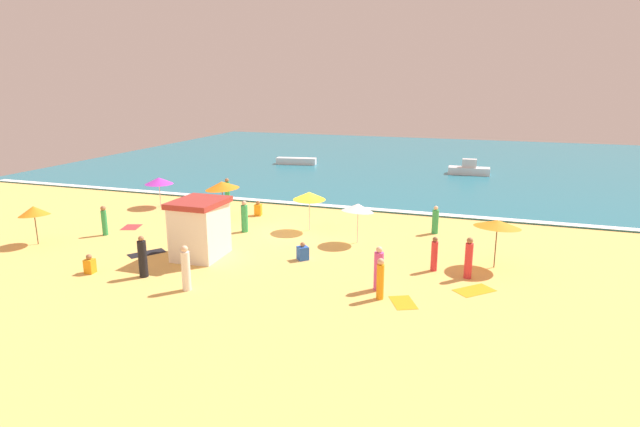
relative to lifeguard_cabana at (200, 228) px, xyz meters
name	(u,v)px	position (x,y,z in m)	size (l,w,h in m)	color
ground_plane	(294,233)	(2.71, 5.17, -1.40)	(60.00, 60.00, 0.00)	#EDBC60
ocean_water	(394,160)	(2.71, 33.17, -1.35)	(60.00, 44.00, 0.10)	teal
wave_breaker_foam	(329,206)	(2.71, 11.47, -1.29)	(57.00, 0.70, 0.01)	white
lifeguard_cabana	(200,228)	(0.00, 0.00, 0.00)	(2.18, 2.65, 2.75)	white
beach_umbrella_0	(309,196)	(3.34, 5.87, 0.57)	(2.45, 2.45, 2.21)	silver
beach_umbrella_1	(498,224)	(13.19, 2.90, 0.63)	(2.64, 2.65, 2.27)	#4C3823
beach_umbrella_2	(34,211)	(-8.93, -0.98, 0.35)	(2.11, 2.10, 2.06)	#4C3823
beach_umbrella_3	(159,181)	(-7.89, 8.02, 0.34)	(2.52, 2.52, 1.96)	silver
beach_umbrella_4	(358,208)	(6.45, 4.48, 0.47)	(2.22, 2.24, 2.15)	silver
beach_umbrella_5	(222,185)	(-2.58, 6.82, 0.61)	(2.78, 2.76, 2.31)	#4C3823
parked_bicycle	(206,225)	(-1.96, 3.73, -1.01)	(0.79, 1.69, 0.76)	black
beachgoer_0	(435,221)	(10.02, 7.51, -0.68)	(0.49, 0.49, 1.54)	green
beachgoer_1	(186,269)	(1.63, -3.81, -0.51)	(0.45, 0.45, 1.86)	white
beachgoer_2	(90,265)	(-3.40, -3.50, -1.03)	(0.42, 0.42, 0.86)	orange
beachgoer_3	(227,192)	(-3.91, 9.86, -0.53)	(0.35, 0.35, 1.83)	green
beachgoer_4	(258,209)	(-0.79, 7.98, -0.99)	(0.47, 0.47, 0.93)	orange
beachgoer_5	(143,258)	(-0.92, -3.11, -0.55)	(0.52, 0.52, 1.81)	black
beachgoer_6	(434,255)	(10.68, 1.61, -0.66)	(0.39, 0.39, 1.54)	red
beachgoer_7	(245,217)	(0.06, 4.45, -0.58)	(0.49, 0.49, 1.75)	green
beachgoer_8	(469,259)	(12.15, 1.16, -0.53)	(0.46, 0.46, 1.79)	red
beachgoer_9	(303,252)	(4.72, 1.13, -1.05)	(0.66, 0.66, 0.85)	blue
beachgoer_10	(104,221)	(-6.79, 1.46, -0.60)	(0.40, 0.40, 1.62)	green
beachgoer_11	(379,270)	(8.85, -1.29, -0.55)	(0.53, 0.53, 1.80)	#D84CA5
beachgoer_12	(380,279)	(9.11, -2.18, -0.59)	(0.30, 0.30, 1.64)	orange
beach_towel_0	(474,290)	(12.51, -0.18, -1.39)	(1.74, 1.74, 0.01)	orange
beach_towel_1	(147,253)	(-2.74, -0.46, -1.39)	(1.60, 1.85, 0.01)	black
beach_towel_2	(187,215)	(-5.05, 6.66, -1.39)	(1.52, 1.49, 0.01)	red
beach_towel_3	(131,227)	(-6.48, 3.20, -1.39)	(1.22, 1.43, 0.01)	red
beach_towel_4	(403,303)	(10.03, -2.27, -1.39)	(1.29, 1.52, 0.01)	orange
small_boat_0	(469,169)	(10.63, 26.65, -0.85)	(3.53, 1.36, 1.35)	white
small_boat_1	(296,161)	(-5.72, 27.12, -0.98)	(3.96, 1.55, 0.63)	white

